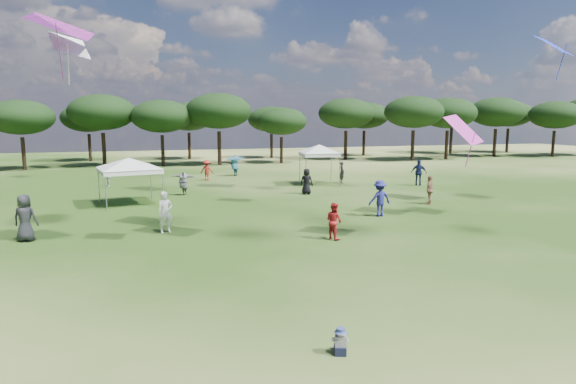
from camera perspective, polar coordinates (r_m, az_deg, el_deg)
name	(u,v)px	position (r m, az deg, el deg)	size (l,w,h in m)	color
tree_line	(207,114)	(54.81, -9.62, 9.13)	(108.78, 17.63, 7.77)	black
tent_left	(129,160)	(29.11, -18.34, 3.63)	(6.41, 6.41, 3.00)	gray
tent_right	(319,146)	(35.98, 3.73, 5.43)	(5.35, 5.35, 3.31)	gray
toddler	(340,342)	(10.71, 6.24, -17.27)	(0.44, 0.48, 0.59)	black
festival_crowd	(217,182)	(31.18, -8.37, 1.14)	(31.12, 24.29, 1.92)	#28272B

